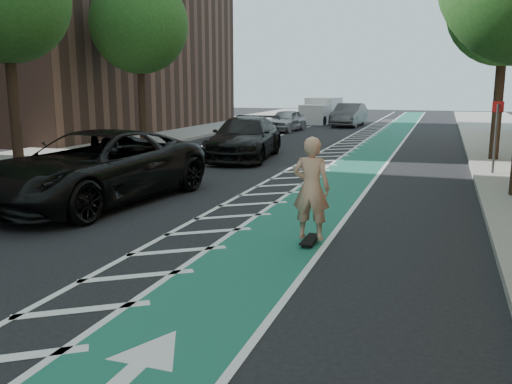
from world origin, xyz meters
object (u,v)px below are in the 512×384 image
at_px(suv_far, 244,138).
at_px(barrel_a, 77,195).
at_px(skateboarder, 311,188).
at_px(suv_near, 95,167).

height_order(suv_far, barrel_a, suv_far).
distance_m(skateboarder, barrel_a, 5.99).
height_order(skateboarder, suv_far, skateboarder).
relative_size(suv_near, suv_far, 1.15).
bearing_deg(barrel_a, skateboarder, -7.57).
xyz_separation_m(skateboarder, barrel_a, (-5.90, 0.78, -0.68)).
bearing_deg(suv_near, suv_far, 92.65).
height_order(suv_near, suv_far, suv_near).
bearing_deg(suv_near, skateboarder, -9.84).
xyz_separation_m(suv_near, suv_far, (0.68, 9.23, -0.08)).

